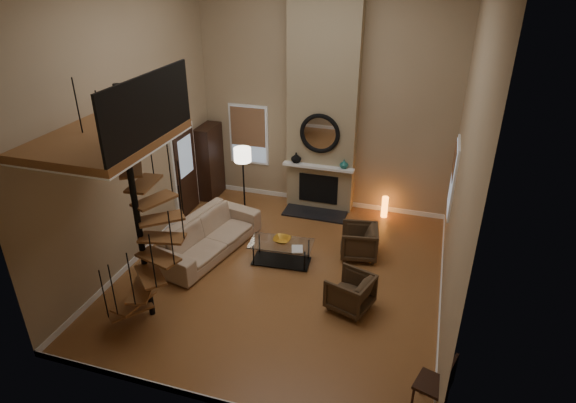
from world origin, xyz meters
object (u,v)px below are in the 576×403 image
(hutch, at_px, (210,162))
(sofa, at_px, (208,235))
(armchair_near, at_px, (362,242))
(accent_lamp, at_px, (385,207))
(coffee_table, at_px, (281,250))
(armchair_far, at_px, (353,293))
(floor_lamp, at_px, (243,160))
(side_chair, at_px, (439,383))

(hutch, distance_m, sofa, 2.74)
(armchair_near, bearing_deg, accent_lamp, 163.75)
(accent_lamp, bearing_deg, sofa, -141.55)
(coffee_table, bearing_deg, armchair_far, -32.32)
(armchair_far, relative_size, floor_lamp, 0.42)
(armchair_near, height_order, coffee_table, armchair_near)
(coffee_table, height_order, side_chair, side_chair)
(side_chair, bearing_deg, coffee_table, 137.90)
(side_chair, bearing_deg, accent_lamp, 104.40)
(hutch, height_order, armchair_near, hutch)
(floor_lamp, height_order, side_chair, floor_lamp)
(armchair_near, distance_m, armchair_far, 1.74)
(sofa, bearing_deg, armchair_near, -63.96)
(hutch, relative_size, sofa, 0.73)
(armchair_far, relative_size, accent_lamp, 1.35)
(armchair_far, xyz_separation_m, floor_lamp, (-3.11, 2.70, 1.06))
(armchair_near, xyz_separation_m, accent_lamp, (0.22, 1.88, -0.10))
(armchair_far, bearing_deg, floor_lamp, -113.02)
(armchair_far, relative_size, coffee_table, 0.55)
(sofa, height_order, coffee_table, sofa)
(sofa, distance_m, side_chair, 5.46)
(side_chair, bearing_deg, hutch, 137.95)
(hutch, distance_m, armchair_near, 4.55)
(hutch, distance_m, side_chair, 7.80)
(armchair_near, bearing_deg, floor_lamp, -117.49)
(armchair_far, distance_m, side_chair, 2.32)
(accent_lamp, bearing_deg, hutch, -177.67)
(sofa, height_order, floor_lamp, floor_lamp)
(armchair_far, xyz_separation_m, side_chair, (1.47, -1.78, 0.17))
(armchair_near, xyz_separation_m, floor_lamp, (-2.97, 0.96, 1.06))
(hutch, relative_size, coffee_table, 1.42)
(hutch, height_order, side_chair, hutch)
(hutch, relative_size, side_chair, 1.97)
(floor_lamp, bearing_deg, sofa, -94.21)
(armchair_near, bearing_deg, sofa, -85.76)
(armchair_near, distance_m, accent_lamp, 1.90)
(armchair_far, height_order, floor_lamp, floor_lamp)
(armchair_near, bearing_deg, side_chair, 15.06)
(armchair_far, height_order, coffee_table, armchair_far)
(armchair_near, xyz_separation_m, side_chair, (1.61, -3.52, 0.17))
(coffee_table, relative_size, floor_lamp, 0.77)
(floor_lamp, bearing_deg, armchair_far, -40.99)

